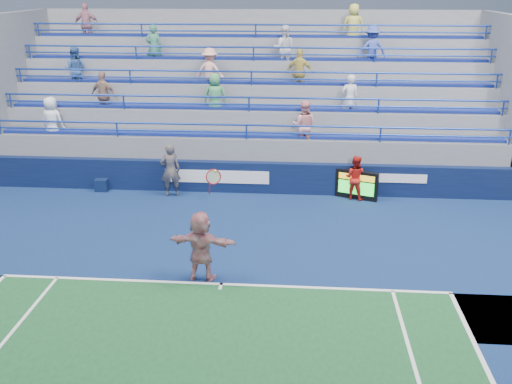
# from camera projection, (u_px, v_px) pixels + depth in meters

# --- Properties ---
(ground) EXTENTS (120.00, 120.00, 0.00)m
(ground) POSITION_uv_depth(u_px,v_px,m) (221.00, 285.00, 13.82)
(ground) COLOR #333538
(sponsor_wall) EXTENTS (18.00, 0.32, 1.10)m
(sponsor_wall) POSITION_uv_depth(u_px,v_px,m) (246.00, 177.00, 19.71)
(sponsor_wall) COLOR #091234
(sponsor_wall) RESTS_ON ground
(bleacher_stand) EXTENTS (18.00, 5.60, 6.13)m
(bleacher_stand) POSITION_uv_depth(u_px,v_px,m) (255.00, 124.00, 22.89)
(bleacher_stand) COLOR slate
(bleacher_stand) RESTS_ON ground
(serve_speed_board) EXTENTS (1.40, 0.65, 0.99)m
(serve_speed_board) POSITION_uv_depth(u_px,v_px,m) (357.00, 185.00, 19.11)
(serve_speed_board) COLOR black
(serve_speed_board) RESTS_ON ground
(judge_chair) EXTENTS (0.45, 0.45, 0.78)m
(judge_chair) POSITION_uv_depth(u_px,v_px,m) (102.00, 184.00, 19.98)
(judge_chair) COLOR #0B1839
(judge_chair) RESTS_ON ground
(tennis_player) EXTENTS (1.70, 0.68, 2.86)m
(tennis_player) POSITION_uv_depth(u_px,v_px,m) (201.00, 246.00, 13.80)
(tennis_player) COLOR silver
(tennis_player) RESTS_ON ground
(line_judge) EXTENTS (0.77, 0.63, 1.84)m
(line_judge) POSITION_uv_depth(u_px,v_px,m) (170.00, 170.00, 19.26)
(line_judge) COLOR #141B37
(line_judge) RESTS_ON ground
(ball_girl) EXTENTS (0.89, 0.80, 1.51)m
(ball_girl) POSITION_uv_depth(u_px,v_px,m) (355.00, 178.00, 19.04)
(ball_girl) COLOR red
(ball_girl) RESTS_ON ground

